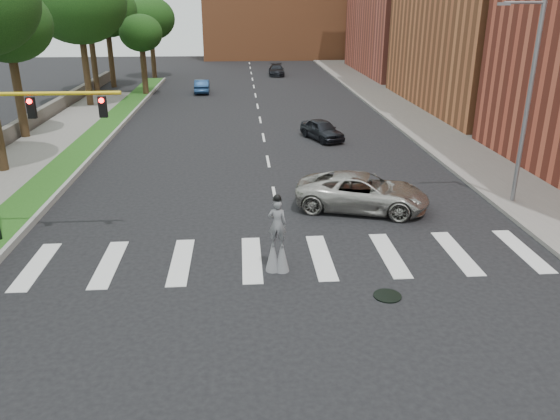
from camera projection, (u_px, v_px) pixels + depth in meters
name	position (u px, v px, depth m)	size (l,w,h in m)	color
ground_plane	(289.00, 271.00, 19.17)	(160.00, 160.00, 0.00)	black
grass_median	(94.00, 139.00, 36.96)	(2.00, 60.00, 0.25)	#1C4C15
median_curb	(110.00, 138.00, 37.02)	(0.20, 60.00, 0.28)	gray
sidewalk_right	(418.00, 119.00, 43.25)	(5.00, 90.00, 0.18)	slate
stone_wall	(21.00, 127.00, 38.29)	(0.50, 56.00, 1.10)	#555049
manhole	(387.00, 296.00, 17.50)	(0.90, 0.90, 0.04)	black
building_backdrop	(284.00, 0.00, 88.94)	(26.00, 14.00, 18.00)	#B26238
streetlight	(527.00, 98.00, 23.73)	(2.05, 0.20, 9.00)	slate
traffic_signal	(14.00, 140.00, 19.80)	(5.30, 0.23, 6.20)	black
stilt_performer	(277.00, 242.00, 18.79)	(0.83, 0.58, 2.84)	#322314
suv_crossing	(362.00, 192.00, 24.53)	(2.72, 5.90, 1.64)	#A4A29B
car_near	(322.00, 130.00, 36.98)	(1.60, 3.98, 1.36)	black
car_mid	(202.00, 86.00, 55.79)	(1.44, 4.12, 1.36)	navy
car_far	(276.00, 70.00, 68.85)	(1.87, 4.61, 1.34)	black
tree_3	(7.00, 25.00, 34.74)	(5.62, 5.62, 9.86)	#322314
tree_4	(78.00, 2.00, 45.62)	(8.05, 8.05, 12.17)	#322314
tree_5	(106.00, 11.00, 56.96)	(6.44, 6.44, 10.65)	#322314
tree_6	(141.00, 34.00, 52.02)	(4.09, 4.09, 7.73)	#322314
tree_7	(150.00, 19.00, 64.61)	(5.87, 5.87, 9.38)	#322314
tree_8	(87.00, 6.00, 53.39)	(6.35, 6.35, 11.11)	#322314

